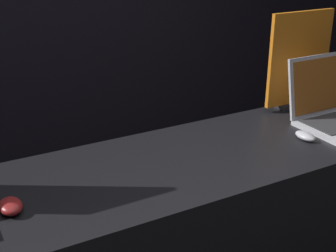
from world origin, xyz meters
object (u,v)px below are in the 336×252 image
Objects in this scene: mouse_front at (10,206)px; mouse_back at (305,136)px; promo_stand_back at (299,63)px; laptop_back at (335,109)px.

mouse_back is at bearing -1.64° from mouse_front.
promo_stand_back is (0.25, 0.33, 0.21)m from mouse_back.
laptop_back is 0.27m from mouse_back.
promo_stand_back reaches higher than laptop_back.
mouse_front is at bearing -178.20° from laptop_back.
laptop_back is at bearing -90.00° from promo_stand_back.
promo_stand_back is at bearing 11.63° from mouse_front.
mouse_front reaches higher than mouse_back.
mouse_front is at bearing 178.36° from mouse_back.
mouse_front is 0.27× the size of laptop_back.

